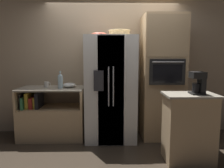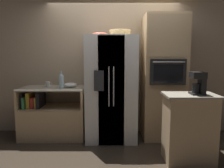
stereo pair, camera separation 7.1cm
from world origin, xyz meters
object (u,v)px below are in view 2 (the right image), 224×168
object	(u,v)px
wicker_basket	(119,33)
fruit_bowl	(99,34)
refrigerator	(111,88)
coffee_maker	(198,82)
bottle_tall	(61,81)
mug	(47,84)
wall_oven	(162,78)
mixing_bowl	(70,85)

from	to	relation	value
wicker_basket	fruit_bowl	distance (m)	0.36
refrigerator	wicker_basket	size ratio (longest dim) A/B	4.83
coffee_maker	fruit_bowl	bearing A→B (deg)	144.28
bottle_tall	mug	xyz separation A→B (m)	(-0.28, 0.15, -0.09)
wall_oven	mug	distance (m)	2.12
refrigerator	bottle_tall	world-z (taller)	refrigerator
bottle_tall	mixing_bowl	bearing A→B (deg)	39.72
wicker_basket	bottle_tall	size ratio (longest dim) A/B	1.25
wicker_basket	mixing_bowl	bearing A→B (deg)	175.84
refrigerator	mixing_bowl	xyz separation A→B (m)	(-0.75, 0.09, 0.05)
mug	coffee_maker	distance (m)	2.60
wall_oven	coffee_maker	bearing A→B (deg)	-75.41
mixing_bowl	refrigerator	bearing A→B (deg)	-6.56
wall_oven	fruit_bowl	bearing A→B (deg)	179.25
wicker_basket	mixing_bowl	distance (m)	1.30
wicker_basket	coffee_maker	bearing A→B (deg)	-42.20
refrigerator	coffee_maker	distance (m)	1.53
fruit_bowl	bottle_tall	bearing A→B (deg)	-171.14
wicker_basket	fruit_bowl	size ratio (longest dim) A/B	1.36
coffee_maker	refrigerator	bearing A→B (deg)	142.27
mixing_bowl	coffee_maker	world-z (taller)	coffee_maker
fruit_bowl	bottle_tall	xyz separation A→B (m)	(-0.69, -0.11, -0.81)
wall_oven	wicker_basket	world-z (taller)	wall_oven
wicker_basket	bottle_tall	bearing A→B (deg)	-177.40
mixing_bowl	fruit_bowl	bearing A→B (deg)	-0.65
wicker_basket	mug	xyz separation A→B (m)	(-1.33, 0.11, -0.92)
wall_oven	fruit_bowl	world-z (taller)	wall_oven
wicker_basket	mug	world-z (taller)	wicker_basket
fruit_bowl	coffee_maker	bearing A→B (deg)	-35.72
refrigerator	wicker_basket	xyz separation A→B (m)	(0.15, 0.02, 0.98)
wall_oven	mixing_bowl	bearing A→B (deg)	179.28
refrigerator	bottle_tall	xyz separation A→B (m)	(-0.89, -0.03, 0.15)
fruit_bowl	mixing_bowl	xyz separation A→B (m)	(-0.55, 0.01, -0.91)
fruit_bowl	bottle_tall	size ratio (longest dim) A/B	0.92
refrigerator	mug	size ratio (longest dim) A/B	15.49
refrigerator	coffee_maker	bearing A→B (deg)	-37.73
refrigerator	coffee_maker	world-z (taller)	refrigerator
wicker_basket	coffee_maker	size ratio (longest dim) A/B	1.24
fruit_bowl	mixing_bowl	world-z (taller)	fruit_bowl
mug	coffee_maker	xyz separation A→B (m)	(2.37, -1.06, 0.17)
wall_oven	fruit_bowl	xyz separation A→B (m)	(-1.14, 0.01, 0.77)
refrigerator	wall_oven	world-z (taller)	wall_oven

